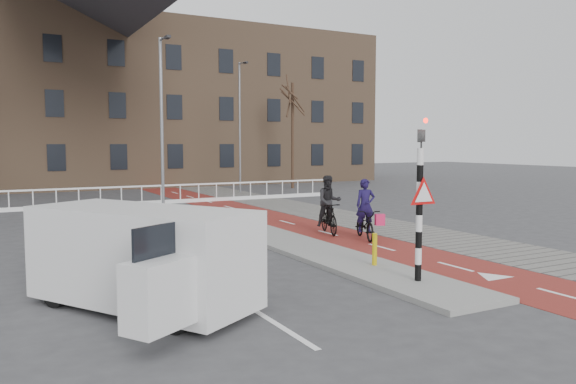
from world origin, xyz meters
name	(u,v)px	position (x,y,z in m)	size (l,w,h in m)	color
ground	(383,266)	(0.00, 0.00, 0.00)	(120.00, 120.00, 0.00)	#38383A
bike_lane	(265,217)	(1.50, 10.00, 0.01)	(2.50, 60.00, 0.01)	maroon
sidewalk	(321,213)	(4.30, 10.00, 0.01)	(3.00, 60.00, 0.01)	slate
curb_island	(285,241)	(-0.70, 4.00, 0.06)	(1.80, 16.00, 0.12)	gray
traffic_signal	(420,195)	(-0.60, -2.02, 1.99)	(0.80, 0.80, 3.68)	black
bollard	(375,249)	(-0.49, -0.29, 0.51)	(0.12, 0.12, 0.79)	gold
cyclist_near	(365,219)	(1.91, 3.39, 0.66)	(1.26, 1.98, 1.95)	black
cyclist_far	(329,210)	(1.44, 4.85, 0.84)	(1.03, 1.94, 2.00)	black
van	(142,256)	(-6.29, -0.85, 1.00)	(3.83, 4.68, 1.90)	silver
railing	(79,202)	(-5.00, 17.00, 0.31)	(28.00, 0.10, 0.99)	silver
townhouse_row	(75,78)	(-3.00, 32.00, 7.81)	(46.00, 10.00, 15.90)	#7F6047
tree_right	(293,136)	(9.85, 22.84, 3.61)	(0.21, 0.21, 7.22)	#301F15
streetlight_near	(162,131)	(-2.78, 10.28, 3.56)	(0.12, 0.12, 7.13)	slate
streetlight_right	(240,128)	(5.32, 21.50, 4.07)	(0.12, 0.12, 8.14)	slate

